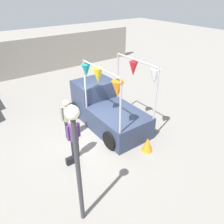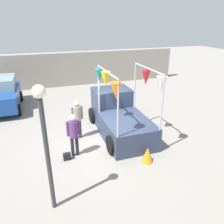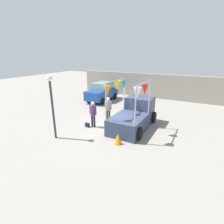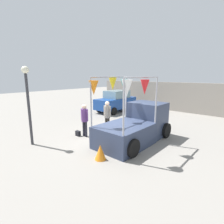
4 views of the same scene
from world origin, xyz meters
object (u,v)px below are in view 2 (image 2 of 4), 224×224
person_vendor (77,116)px  street_lamp (44,133)px  parked_car (3,94)px  folded_kite_bundle_tangerine (147,155)px  handbag (67,156)px  person_customer (74,131)px  vendor_truck (118,114)px

person_vendor → street_lamp: 4.16m
parked_car → folded_kite_bundle_tangerine: bearing=-53.5°
person_vendor → folded_kite_bundle_tangerine: bearing=-51.6°
person_vendor → handbag: 1.94m
parked_car → handbag: bearing=-66.8°
parked_car → street_lamp: bearing=-76.4°
person_customer → person_vendor: bearing=73.9°
person_vendor → vendor_truck: bearing=2.7°
person_customer → person_vendor: person_vendor is taller
folded_kite_bundle_tangerine → street_lamp: bearing=-163.1°
person_vendor → folded_kite_bundle_tangerine: size_ratio=2.98×
person_customer → folded_kite_bundle_tangerine: person_customer is taller
handbag → street_lamp: (-0.68, -2.17, 2.24)m
handbag → street_lamp: bearing=-107.3°
person_customer → street_lamp: size_ratio=0.48×
vendor_truck → parked_car: vendor_truck is taller
person_customer → folded_kite_bundle_tangerine: (2.47, -1.30, -0.76)m
person_vendor → handbag: (-0.73, -1.53, -0.95)m
vendor_truck → handbag: size_ratio=14.49×
vendor_truck → folded_kite_bundle_tangerine: (0.15, -2.73, -0.54)m
vendor_truck → handbag: 3.21m
person_vendor → folded_kite_bundle_tangerine: (2.09, -2.63, -0.79)m
parked_car → street_lamp: (2.07, -8.58, 1.43)m
parked_car → street_lamp: street_lamp is taller
vendor_truck → folded_kite_bundle_tangerine: 2.79m
vendor_truck → person_vendor: size_ratio=2.27×
handbag → vendor_truck: bearing=31.2°
person_customer → folded_kite_bundle_tangerine: 2.90m
vendor_truck → person_vendor: bearing=-177.3°
vendor_truck → person_customer: vendor_truck is taller
vendor_truck → parked_car: size_ratio=1.01×
street_lamp → folded_kite_bundle_tangerine: size_ratio=6.00×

